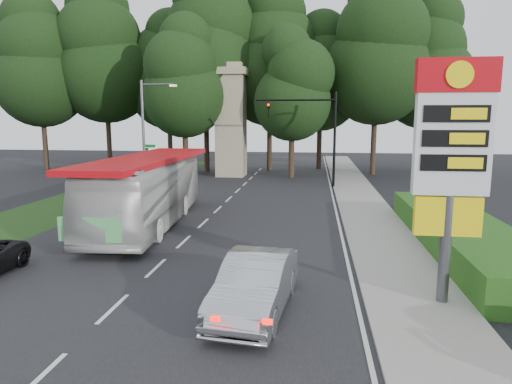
# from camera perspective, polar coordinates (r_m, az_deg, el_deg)

# --- Properties ---
(ground) EXTENTS (120.00, 120.00, 0.00)m
(ground) POSITION_cam_1_polar(r_m,az_deg,el_deg) (13.34, -18.34, -14.61)
(ground) COLOR black
(ground) RESTS_ON ground
(road_surface) EXTENTS (14.00, 80.00, 0.02)m
(road_surface) POSITION_cam_1_polar(r_m,az_deg,el_deg) (24.17, -6.05, -3.40)
(road_surface) COLOR black
(road_surface) RESTS_ON ground
(sidewalk_right) EXTENTS (3.00, 80.00, 0.12)m
(sidewalk_right) POSITION_cam_1_polar(r_m,az_deg,el_deg) (23.72, 14.40, -3.77)
(sidewalk_right) COLOR gray
(sidewalk_right) RESTS_ON ground
(grass_verge_left) EXTENTS (5.00, 50.00, 0.02)m
(grass_verge_left) POSITION_cam_1_polar(r_m,az_deg,el_deg) (33.02, -19.84, -0.49)
(grass_verge_left) COLOR #193814
(grass_verge_left) RESTS_ON ground
(hedge) EXTENTS (3.00, 14.00, 1.20)m
(hedge) POSITION_cam_1_polar(r_m,az_deg,el_deg) (20.42, 24.26, -4.85)
(hedge) COLOR #234F15
(hedge) RESTS_ON ground
(gas_station_pylon) EXTENTS (2.10, 0.45, 6.85)m
(gas_station_pylon) POSITION_cam_1_polar(r_m,az_deg,el_deg) (13.48, 23.32, 4.92)
(gas_station_pylon) COLOR #59595E
(gas_station_pylon) RESTS_ON ground
(traffic_signal_mast) EXTENTS (6.10, 0.35, 7.20)m
(traffic_signal_mast) POSITION_cam_1_polar(r_m,az_deg,el_deg) (34.94, 7.66, 8.18)
(traffic_signal_mast) COLOR black
(traffic_signal_mast) RESTS_ON ground
(streetlight_signs) EXTENTS (2.75, 0.98, 8.00)m
(streetlight_signs) POSITION_cam_1_polar(r_m,az_deg,el_deg) (35.24, -13.59, 7.63)
(streetlight_signs) COLOR #59595E
(streetlight_signs) RESTS_ON ground
(monument) EXTENTS (3.00, 3.00, 10.05)m
(monument) POSITION_cam_1_polar(r_m,az_deg,el_deg) (41.62, -3.14, 9.00)
(monument) COLOR gray
(monument) RESTS_ON ground
(tree_far_west) EXTENTS (8.96, 8.96, 17.60)m
(tree_far_west) POSITION_cam_1_polar(r_m,az_deg,el_deg) (52.11, -25.47, 14.34)
(tree_far_west) COLOR #2D2116
(tree_far_west) RESTS_ON ground
(tree_west_mid) EXTENTS (9.80, 9.80, 19.25)m
(tree_west_mid) POSITION_cam_1_polar(r_m,az_deg,el_deg) (51.12, -18.39, 16.01)
(tree_west_mid) COLOR #2D2116
(tree_west_mid) RESTS_ON ground
(tree_west_near) EXTENTS (8.40, 8.40, 16.50)m
(tree_west_near) POSITION_cam_1_polar(r_m,az_deg,el_deg) (50.60, -10.94, 14.47)
(tree_west_near) COLOR #2D2116
(tree_west_near) RESTS_ON ground
(tree_center_left) EXTENTS (10.08, 10.08, 19.80)m
(tree_center_left) POSITION_cam_1_polar(r_m,az_deg,el_deg) (45.67, -6.39, 17.69)
(tree_center_left) COLOR #2D2116
(tree_center_left) RESTS_ON ground
(tree_center_right) EXTENTS (9.24, 9.24, 18.15)m
(tree_center_right) POSITION_cam_1_polar(r_m,az_deg,el_deg) (46.51, 1.74, 16.34)
(tree_center_right) COLOR #2D2116
(tree_center_right) RESTS_ON ground
(tree_east_near) EXTENTS (8.12, 8.12, 15.95)m
(tree_east_near) POSITION_cam_1_polar(r_m,az_deg,el_deg) (48.14, 8.10, 14.42)
(tree_east_near) COLOR #2D2116
(tree_east_near) RESTS_ON ground
(tree_east_mid) EXTENTS (9.52, 9.52, 18.70)m
(tree_east_mid) POSITION_cam_1_polar(r_m,az_deg,el_deg) (44.70, 14.93, 16.77)
(tree_east_mid) COLOR #2D2116
(tree_east_mid) RESTS_ON ground
(tree_far_east) EXTENTS (8.68, 8.68, 17.05)m
(tree_far_east) POSITION_cam_1_polar(r_m,az_deg,el_deg) (47.40, 20.76, 14.82)
(tree_far_east) COLOR #2D2116
(tree_far_east) RESTS_ON ground
(tree_monument_left) EXTENTS (7.28, 7.28, 14.30)m
(tree_monument_left) POSITION_cam_1_polar(r_m,az_deg,el_deg) (41.70, -9.01, 13.82)
(tree_monument_left) COLOR #2D2116
(tree_monument_left) RESTS_ON ground
(tree_monument_right) EXTENTS (6.72, 6.72, 13.20)m
(tree_monument_right) POSITION_cam_1_polar(r_m,az_deg,el_deg) (40.58, 4.56, 13.08)
(tree_monument_right) COLOR #2D2116
(tree_monument_right) RESTS_ON ground
(transit_bus) EXTENTS (3.87, 12.47, 3.42)m
(transit_bus) POSITION_cam_1_polar(r_m,az_deg,el_deg) (23.14, -13.37, 0.11)
(transit_bus) COLOR silver
(transit_bus) RESTS_ON ground
(sedan_silver) EXTENTS (2.16, 4.96, 1.59)m
(sedan_silver) POSITION_cam_1_polar(r_m,az_deg,el_deg) (12.73, -0.08, -11.44)
(sedan_silver) COLOR #ADB1B5
(sedan_silver) RESTS_ON ground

